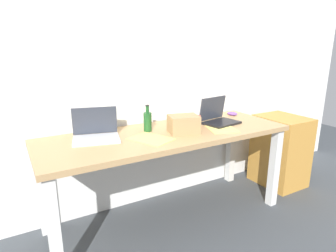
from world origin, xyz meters
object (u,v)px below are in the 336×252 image
Objects in this scene: beer_bottle at (148,121)px; filing_cabinet at (280,151)px; computer_mouse at (232,114)px; desk at (168,144)px; cardboard_box at (183,124)px; laptop_right at (218,118)px; coffee_mug at (196,121)px; laptop_left at (96,133)px.

beer_bottle is 1.53m from filing_cabinet.
beer_bottle is at bearing 158.47° from computer_mouse.
beer_bottle is (-0.12, 0.11, 0.18)m from desk.
laptop_right is at bearing 12.39° from cardboard_box.
cardboard_box reaches higher than filing_cabinet.
filing_cabinet is at bearing -4.74° from beer_bottle.
coffee_mug is at bearing 170.37° from computer_mouse.
coffee_mug is (-0.24, -0.01, -0.00)m from laptop_right.
computer_mouse is at bearing 12.41° from desk.
coffee_mug is (-0.54, -0.16, 0.03)m from computer_mouse.
laptop_right reaches higher than filing_cabinet.
beer_bottle is 2.11× the size of computer_mouse.
filing_cabinet is (1.86, -0.13, -0.44)m from laptop_left.
filing_cabinet is (1.33, -0.02, -0.30)m from desk.
laptop_right is 0.24m from coffee_mug.
laptop_right is at bearing -179.10° from computer_mouse.
computer_mouse reaches higher than desk.
laptop_left is at bearing 176.13° from filing_cabinet.
laptop_left is at bearing 175.42° from laptop_right.
beer_bottle is at bearing 139.70° from desk.
laptop_right is at bearing -6.98° from beer_bottle.
desk is 0.31m from coffee_mug.
desk is at bearing 147.12° from cardboard_box.
computer_mouse is at bearing 16.45° from coffee_mug.
coffee_mug is (0.18, 0.09, -0.02)m from cardboard_box.
filing_cabinet is (1.23, 0.05, -0.46)m from cardboard_box.
desk is at bearing 166.32° from computer_mouse.
laptop_left is 1.76× the size of beer_bottle.
coffee_mug reaches higher than desk.
computer_mouse reaches higher than filing_cabinet.
laptop_left reaches higher than coffee_mug.
computer_mouse is 0.45× the size of cardboard_box.
cardboard_box reaches higher than computer_mouse.
coffee_mug is at bearing 25.77° from cardboard_box.
beer_bottle is (-0.64, 0.08, 0.03)m from laptop_right.
laptop_right is 1.49× the size of cardboard_box.
laptop_right reaches higher than laptop_left.
computer_mouse is at bearing 26.99° from laptop_right.
cardboard_box is (-0.72, -0.25, 0.05)m from computer_mouse.
desk is 20.75× the size of coffee_mug.
laptop_left is 3.71× the size of computer_mouse.
computer_mouse is 0.68m from filing_cabinet.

